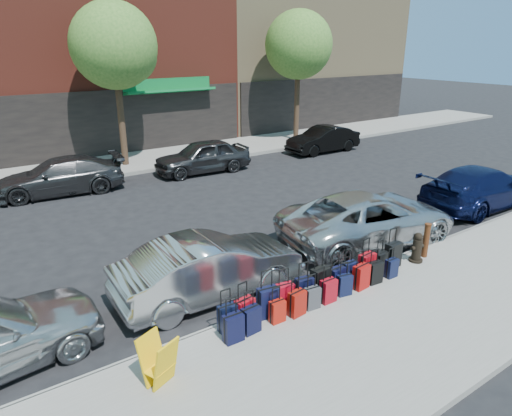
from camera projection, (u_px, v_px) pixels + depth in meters
ground at (216, 234)px, 14.29m from camera, size 120.00×120.00×0.00m
sidewalk_near at (375, 335)px, 9.24m from camera, size 60.00×4.00×0.15m
sidewalk_far at (112, 165)px, 22.00m from camera, size 60.00×4.00×0.15m
curb_near at (310, 292)px, 10.80m from camera, size 60.00×0.08×0.15m
curb_far at (127, 174)px, 20.44m from camera, size 60.00×0.08×0.15m
tree_center at (117, 48)px, 20.13m from camera, size 3.80×3.80×7.27m
tree_right at (300, 47)px, 25.73m from camera, size 3.80×3.80×7.27m
suitcase_front_0 at (228, 318)px, 9.17m from camera, size 0.39×0.22×0.92m
suitcase_front_1 at (245, 312)px, 9.33m from camera, size 0.43×0.27×0.97m
suitcase_front_2 at (268, 302)px, 9.64m from camera, size 0.47×0.31×1.07m
suitcase_front_3 at (285, 296)px, 9.93m from camera, size 0.43×0.28×0.95m
suitcase_front_4 at (304, 290)px, 10.17m from camera, size 0.43×0.28×0.97m
suitcase_front_5 at (320, 281)px, 10.47m from camera, size 0.46×0.27×1.08m
suitcase_front_6 at (337, 279)px, 10.65m from camera, size 0.40×0.24×0.95m
suitcase_front_7 at (349, 272)px, 11.00m from camera, size 0.37×0.21×0.89m
suitcase_front_8 at (367, 266)px, 11.22m from camera, size 0.45×0.27×1.04m
suitcase_front_9 at (381, 262)px, 11.50m from camera, size 0.38×0.22×0.88m
suitcase_front_10 at (393, 255)px, 11.79m from camera, size 0.45×0.25×1.06m
suitcase_back_0 at (233, 328)px, 8.84m from camera, size 0.40×0.23×0.94m
suitcase_back_1 at (251, 320)px, 9.12m from camera, size 0.40×0.25×0.91m
suitcase_back_2 at (277, 311)px, 9.47m from camera, size 0.33×0.20×0.79m
suitcase_back_3 at (297, 303)px, 9.70m from camera, size 0.40×0.26×0.90m
suitcase_back_4 at (312, 298)px, 9.95m from camera, size 0.36×0.23×0.81m
suitcase_back_5 at (328, 291)px, 10.19m from camera, size 0.37×0.22×0.88m
suitcase_back_6 at (344, 285)px, 10.49m from camera, size 0.37×0.26×0.81m
suitcase_back_7 at (361, 277)px, 10.75m from camera, size 0.42×0.27×0.96m
suitcase_back_8 at (375, 273)px, 11.00m from camera, size 0.39×0.25×0.88m
suitcase_back_9 at (391, 268)px, 11.29m from camera, size 0.32×0.19×0.78m
fire_hydrant at (417, 248)px, 12.07m from camera, size 0.42×0.37×0.82m
bollard at (426, 240)px, 12.28m from camera, size 0.18×0.18×0.96m
display_rack at (159, 361)px, 7.69m from camera, size 0.67×0.70×0.89m
car_near_1 at (210, 267)px, 10.58m from camera, size 4.50×1.65×1.47m
car_near_2 at (368, 218)px, 13.49m from camera, size 5.77×3.23×1.52m
car_near_3 at (481, 187)px, 16.37m from camera, size 5.23×2.19×1.51m
car_far_1 at (59, 176)px, 17.89m from camera, size 5.05×2.51×1.41m
car_far_2 at (203, 156)px, 20.83m from camera, size 4.50×2.06×1.49m
car_far_3 at (323, 139)px, 24.72m from camera, size 4.22×1.51×1.38m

